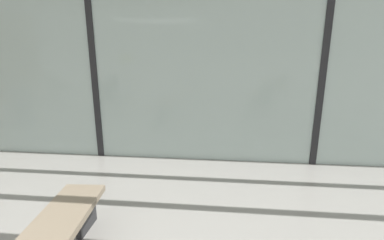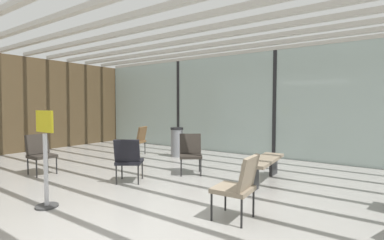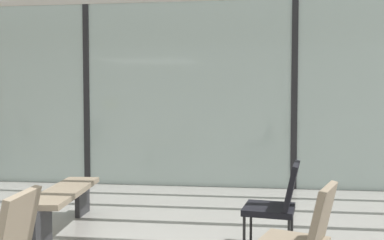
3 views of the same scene
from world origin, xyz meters
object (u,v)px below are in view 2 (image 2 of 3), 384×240
at_px(lounge_chair_7, 129,158).
at_px(info_sign, 46,162).
at_px(parked_airplane, 344,96).
at_px(lounge_chair_3, 190,151).
at_px(lounge_chair_1, 239,183).
at_px(waiting_bench, 265,164).
at_px(trash_bin, 177,142).
at_px(lounge_chair_6, 138,139).
at_px(lounge_chair_2, 40,152).

relative_size(lounge_chair_7, info_sign, 0.60).
bearing_deg(parked_airplane, lounge_chair_3, -104.35).
xyz_separation_m(lounge_chair_1, lounge_chair_3, (-2.01, 1.72, 0.00)).
distance_m(waiting_bench, info_sign, 3.86).
distance_m(parked_airplane, lounge_chair_3, 8.42).
xyz_separation_m(trash_bin, info_sign, (0.96, -4.35, 0.25)).
bearing_deg(info_sign, trash_bin, 102.47).
bearing_deg(lounge_chair_3, info_sign, -137.98).
relative_size(lounge_chair_6, trash_bin, 1.01).
bearing_deg(lounge_chair_1, info_sign, -67.14).
height_order(lounge_chair_2, info_sign, info_sign).
height_order(waiting_bench, trash_bin, trash_bin).
relative_size(waiting_bench, trash_bin, 1.97).
distance_m(parked_airplane, lounge_chair_1, 9.86).
bearing_deg(lounge_chair_6, lounge_chair_1, 42.09).
distance_m(lounge_chair_3, waiting_bench, 1.64).
xyz_separation_m(lounge_chair_1, waiting_bench, (-0.39, 1.96, -0.13)).
height_order(lounge_chair_6, lounge_chair_7, same).
height_order(lounge_chair_2, waiting_bench, lounge_chair_2).
height_order(parked_airplane, trash_bin, parked_airplane).
bearing_deg(lounge_chair_6, lounge_chair_7, 24.45).
height_order(parked_airplane, info_sign, parked_airplane).
distance_m(lounge_chair_2, lounge_chair_7, 2.24).
distance_m(lounge_chair_1, lounge_chair_2, 4.70).
bearing_deg(lounge_chair_2, lounge_chair_3, -51.38).
height_order(lounge_chair_7, trash_bin, lounge_chair_7).
distance_m(lounge_chair_3, info_sign, 2.99).
height_order(lounge_chair_2, lounge_chair_6, same).
xyz_separation_m(lounge_chair_7, trash_bin, (-0.97, 2.75, -0.06)).
bearing_deg(parked_airplane, lounge_chair_2, -115.36).
bearing_deg(waiting_bench, lounge_chair_2, 113.02).
relative_size(lounge_chair_2, info_sign, 0.60).
xyz_separation_m(parked_airplane, lounge_chair_7, (-2.59, -9.39, -1.38)).
xyz_separation_m(lounge_chair_6, trash_bin, (1.10, 0.50, -0.06)).
distance_m(parked_airplane, trash_bin, 7.66).
height_order(lounge_chair_3, waiting_bench, lounge_chair_3).
relative_size(lounge_chair_1, info_sign, 0.60).
bearing_deg(lounge_chair_6, parked_airplane, 128.64).
distance_m(parked_airplane, lounge_chair_7, 9.83).
bearing_deg(lounge_chair_1, waiting_bench, -171.53).
bearing_deg(parked_airplane, trash_bin, -118.22).
bearing_deg(lounge_chair_7, lounge_chair_1, 136.65).
height_order(lounge_chair_1, lounge_chair_7, same).
xyz_separation_m(lounge_chair_3, lounge_chair_7, (-0.53, -1.34, 0.00)).
relative_size(lounge_chair_3, trash_bin, 1.01).
bearing_deg(parked_airplane, lounge_chair_7, -105.40).
relative_size(lounge_chair_7, trash_bin, 1.01).
relative_size(lounge_chair_1, lounge_chair_3, 1.00).
height_order(lounge_chair_2, lounge_chair_3, same).
bearing_deg(info_sign, lounge_chair_1, 25.63).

